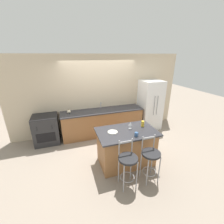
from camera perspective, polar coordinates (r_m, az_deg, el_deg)
The scene contains 14 objects.
ground_plane at distance 5.18m, azimuth -2.34°, elevation -10.00°, with size 18.00×18.00×0.00m, color gray.
wall_back at distance 5.30m, azimuth -4.72°, elevation 6.58°, with size 6.00×0.07×2.70m.
back_counter at distance 5.30m, azimuth -3.57°, elevation -3.75°, with size 2.79×0.70×0.90m.
sink_faucet at distance 5.27m, azimuth -4.28°, elevation 2.92°, with size 0.02×0.13×0.22m.
kitchen_island at distance 3.93m, azimuth 5.41°, elevation -13.11°, with size 1.46×0.90×0.92m.
refrigerator at distance 5.79m, azimuth 14.21°, elevation 2.66°, with size 0.75×0.75×1.81m.
oven_range at distance 5.19m, azimuth -23.70°, elevation -6.06°, with size 0.74×0.67×0.92m.
bar_stool_near at distance 3.26m, azimuth 6.03°, elevation -18.64°, with size 0.40×0.40×1.06m.
bar_stool_far at distance 3.48m, azimuth 14.45°, elevation -16.46°, with size 0.40×0.40×1.06m.
dinner_plate at distance 3.62m, azimuth 0.27°, elevation -7.58°, with size 0.24×0.24×0.02m.
wine_glass at distance 3.76m, azimuth 6.96°, elevation -4.62°, with size 0.07×0.07×0.18m.
coffee_mug at distance 3.49m, azimuth 9.24°, elevation -8.36°, with size 0.11×0.08×0.09m.
tumbler_cup at distance 3.96m, azimuth 11.62°, elevation -4.39°, with size 0.08×0.08×0.15m.
pumpkin_decoration at distance 5.03m, azimuth -16.14°, elevation 0.16°, with size 0.12×0.12×0.12m.
Camera 1 is at (-1.19, -4.28, 2.66)m, focal length 24.00 mm.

